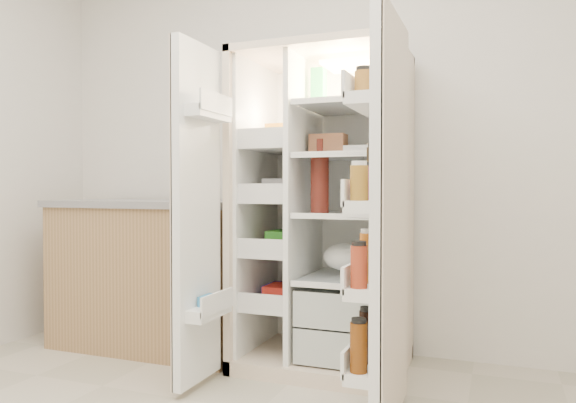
% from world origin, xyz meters
% --- Properties ---
extents(wall_back, '(4.00, 0.02, 2.70)m').
position_xyz_m(wall_back, '(0.00, 2.00, 1.35)').
color(wall_back, silver).
rests_on(wall_back, floor).
extents(refrigerator, '(0.92, 0.70, 1.80)m').
position_xyz_m(refrigerator, '(0.10, 1.65, 0.74)').
color(refrigerator, beige).
rests_on(refrigerator, floor).
extents(freezer_door, '(0.15, 0.40, 1.72)m').
position_xyz_m(freezer_door, '(-0.41, 1.05, 0.89)').
color(freezer_door, white).
rests_on(freezer_door, floor).
extents(fridge_door, '(0.17, 0.58, 1.72)m').
position_xyz_m(fridge_door, '(0.57, 0.96, 0.87)').
color(fridge_door, white).
rests_on(fridge_door, floor).
extents(kitchen_counter, '(1.30, 0.69, 0.95)m').
position_xyz_m(kitchen_counter, '(-1.05, 1.61, 0.48)').
color(kitchen_counter, '#9F7A4F').
rests_on(kitchen_counter, floor).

